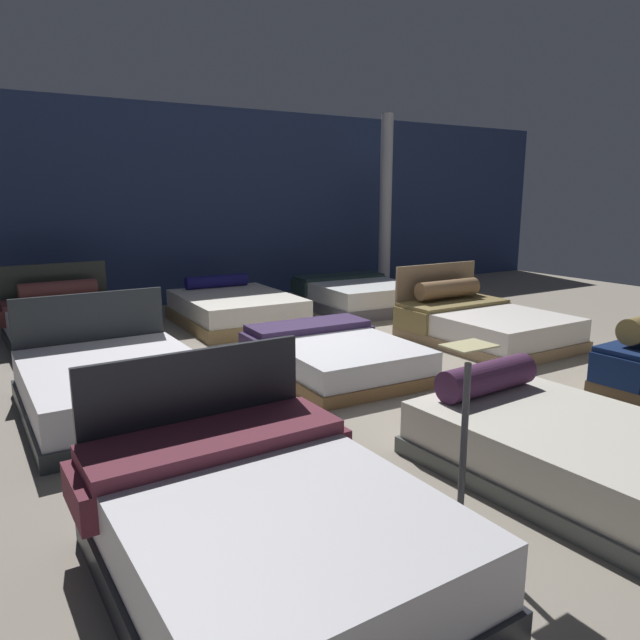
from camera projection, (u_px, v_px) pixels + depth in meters
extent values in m
cube|color=gray|center=(331.00, 369.00, 6.86)|extent=(18.00, 18.00, 0.02)
cube|color=navy|center=(182.00, 206.00, 10.58)|extent=(18.00, 0.06, 3.50)
cube|color=#202328|center=(272.00, 571.00, 3.03)|extent=(1.55, 2.01, 0.19)
cube|color=silver|center=(271.00, 525.00, 2.97)|extent=(1.49, 1.95, 0.33)
cube|color=#202328|center=(197.00, 429.00, 3.76)|extent=(1.44, 0.06, 1.04)
cube|color=brown|center=(215.00, 439.00, 3.51)|extent=(1.51, 0.54, 0.08)
cube|color=brown|center=(79.00, 496.00, 3.13)|extent=(0.09, 0.52, 0.20)
cube|color=brown|center=(324.00, 433.00, 3.95)|extent=(0.09, 0.52, 0.20)
cube|color=#505653|center=(565.00, 467.00, 4.24)|extent=(1.56, 2.07, 0.13)
cube|color=silver|center=(567.00, 440.00, 4.19)|extent=(1.50, 2.01, 0.29)
cylinder|color=#492546|center=(487.00, 378.00, 4.72)|extent=(0.94, 0.31, 0.26)
cube|color=#12234F|center=(615.00, 372.00, 5.63)|extent=(0.08, 0.52, 0.29)
cube|color=#2C3134|center=(119.00, 403.00, 5.49)|extent=(1.61, 2.07, 0.15)
cube|color=silver|center=(117.00, 380.00, 5.44)|extent=(1.55, 2.01, 0.31)
cube|color=#2C3134|center=(92.00, 338.00, 6.26)|extent=(1.52, 0.04, 0.97)
cube|color=brown|center=(337.00, 368.00, 6.65)|extent=(1.56, 2.01, 0.13)
cube|color=silver|center=(337.00, 352.00, 6.61)|extent=(1.49, 1.95, 0.24)
cube|color=#3B2A4F|center=(308.00, 326.00, 7.14)|extent=(1.48, 0.61, 0.08)
cube|color=#3B2A4F|center=(251.00, 345.00, 6.81)|extent=(0.10, 0.56, 0.20)
cube|color=#3B2A4F|center=(360.00, 330.00, 7.54)|extent=(0.10, 0.56, 0.20)
cube|color=#8D7353|center=(487.00, 338.00, 7.98)|extent=(1.60, 2.07, 0.14)
cube|color=white|center=(488.00, 323.00, 7.93)|extent=(1.54, 2.01, 0.29)
cube|color=#8D7353|center=(436.00, 297.00, 8.75)|extent=(1.50, 0.05, 0.97)
cube|color=olive|center=(454.00, 303.00, 8.45)|extent=(1.58, 0.69, 0.05)
cube|color=olive|center=(410.00, 321.00, 8.08)|extent=(0.05, 0.69, 0.29)
cube|color=olive|center=(492.00, 309.00, 8.89)|extent=(0.05, 0.69, 0.29)
cylinder|color=olive|center=(448.00, 289.00, 8.52)|extent=(1.05, 0.26, 0.25)
cube|color=#2D332B|center=(72.00, 339.00, 7.95)|extent=(1.56, 1.94, 0.13)
cube|color=silver|center=(70.00, 322.00, 7.90)|extent=(1.50, 1.88, 0.33)
cube|color=#2D332B|center=(56.00, 297.00, 8.64)|extent=(1.44, 0.07, 0.99)
cube|color=brown|center=(60.00, 301.00, 8.38)|extent=(1.51, 0.62, 0.06)
cube|color=brown|center=(1.00, 316.00, 8.00)|extent=(0.07, 0.59, 0.22)
cube|color=brown|center=(116.00, 305.00, 8.81)|extent=(0.07, 0.59, 0.22)
cylinder|color=brown|center=(58.00, 289.00, 8.40)|extent=(1.04, 0.25, 0.24)
cube|color=olive|center=(236.00, 318.00, 9.13)|extent=(1.72, 2.18, 0.19)
cube|color=silver|center=(236.00, 304.00, 9.08)|extent=(1.65, 2.12, 0.27)
cylinder|color=navy|center=(217.00, 281.00, 9.74)|extent=(1.04, 0.25, 0.21)
cube|color=#53535F|center=(358.00, 304.00, 10.32)|extent=(1.76, 2.08, 0.18)
cube|color=silver|center=(358.00, 291.00, 10.27)|extent=(1.70, 2.02, 0.28)
cube|color=#213535|center=(339.00, 276.00, 10.82)|extent=(1.66, 0.67, 0.05)
cube|color=#213535|center=(299.00, 288.00, 10.46)|extent=(0.09, 0.58, 0.24)
cube|color=#213535|center=(376.00, 281.00, 11.23)|extent=(0.09, 0.58, 0.24)
cylinder|color=#3F3F44|center=(459.00, 531.00, 3.54)|extent=(0.24, 0.24, 0.02)
cylinder|color=#3F3F44|center=(463.00, 450.00, 3.43)|extent=(0.04, 0.04, 1.05)
cube|color=beige|center=(469.00, 346.00, 3.30)|extent=(0.28, 0.20, 0.01)
cylinder|color=silver|center=(386.00, 205.00, 11.89)|extent=(0.24, 0.24, 3.50)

